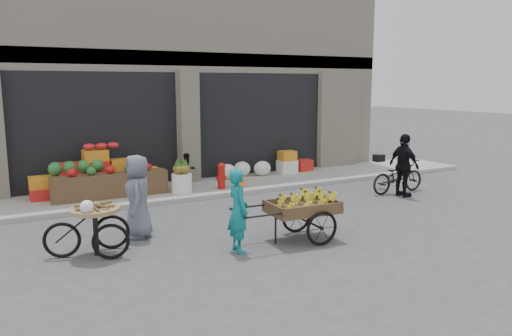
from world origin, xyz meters
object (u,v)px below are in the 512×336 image
seated_person (188,170)px  tricycle_cart (95,223)px  cyclist (404,165)px  orange_bucket (239,182)px  fire_hydrant (221,175)px  bicycle (398,176)px  pineapple_bin (182,183)px  banana_cart (300,206)px  vendor_grey (138,197)px  vendor_woman (238,211)px

seated_person → tricycle_cart: bearing=-138.8°
tricycle_cart → cyclist: 7.96m
seated_person → orange_bucket: bearing=-40.3°
fire_hydrant → cyclist: size_ratio=0.43×
tricycle_cart → cyclist: cyclist is taller
tricycle_cart → bicycle: size_ratio=0.85×
pineapple_bin → orange_bucket: bearing=-3.6°
pineapple_bin → banana_cart: bearing=-81.7°
seated_person → cyclist: size_ratio=0.57×
pineapple_bin → tricycle_cart: tricycle_cart is taller
fire_hydrant → bicycle: bearing=-28.7°
seated_person → banana_cart: (0.25, -5.06, 0.08)m
orange_bucket → vendor_grey: size_ratio=0.20×
pineapple_bin → tricycle_cart: (-2.87, -3.46, 0.20)m
bicycle → cyclist: bearing=153.6°
fire_hydrant → cyclist: (3.95, -2.67, 0.32)m
seated_person → tricycle_cart: 5.22m
vendor_woman → bicycle: 6.29m
banana_cart → tricycle_cart: size_ratio=1.52×
bicycle → cyclist: cyclist is taller
banana_cart → vendor_grey: size_ratio=1.40×
banana_cart → vendor_grey: 3.07m
orange_bucket → bicycle: bicycle is taller
bicycle → pineapple_bin: bearing=66.3°
vendor_grey → bicycle: size_ratio=0.93×
pineapple_bin → fire_hydrant: 1.11m
fire_hydrant → banana_cart: 4.44m
seated_person → vendor_grey: (-2.34, -3.42, 0.21)m
seated_person → cyclist: (4.65, -3.32, 0.23)m
tricycle_cart → seated_person: bearing=66.1°
vendor_woman → vendor_grey: (-1.28, 1.66, 0.06)m
seated_person → tricycle_cart: seated_person is taller
cyclist → banana_cart: bearing=111.7°
vendor_grey → pineapple_bin: bearing=161.5°
banana_cart → vendor_grey: (-2.59, 1.64, 0.14)m
orange_bucket → bicycle: 4.28m
vendor_woman → vendor_grey: 2.10m
seated_person → vendor_grey: size_ratio=0.58×
seated_person → vendor_grey: 4.15m
vendor_woman → bicycle: (5.91, 2.15, -0.29)m
fire_hydrant → vendor_grey: bearing=-137.7°
pineapple_bin → bicycle: size_ratio=0.30×
seated_person → tricycle_cart: (-3.27, -4.06, -0.02)m
vendor_woman → vendor_grey: vendor_grey is taller
pineapple_bin → orange_bucket: 1.61m
banana_cart → orange_bucket: bearing=81.3°
vendor_grey → seated_person: bearing=161.6°
seated_person → banana_cart: seated_person is taller
banana_cart → vendor_woman: 1.31m
bicycle → cyclist: (-0.20, -0.40, 0.37)m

